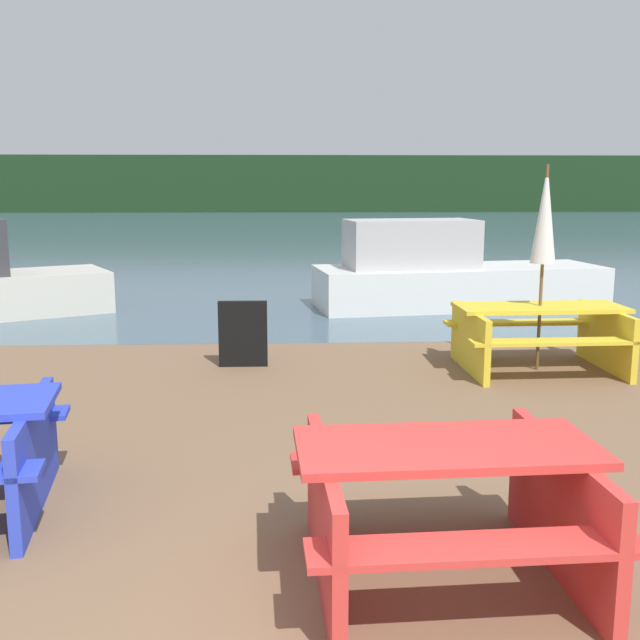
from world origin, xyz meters
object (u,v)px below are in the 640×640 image
object	(u,v)px
picnic_table_yellow	(539,330)
umbrella_white	(545,216)
boat	(446,275)
signboard	(243,334)
picnic_table_red	(445,498)

from	to	relation	value
picnic_table_yellow	umbrella_white	size ratio (longest dim) A/B	0.83
picnic_table_yellow	boat	world-z (taller)	boat
umbrella_white	signboard	size ratio (longest dim) A/B	3.01
picnic_table_red	boat	world-z (taller)	boat
signboard	picnic_table_yellow	bearing A→B (deg)	-5.27
boat	picnic_table_yellow	bearing A→B (deg)	-96.65
picnic_table_yellow	umbrella_white	world-z (taller)	umbrella_white
umbrella_white	signboard	bearing A→B (deg)	174.73
picnic_table_red	signboard	bearing A→B (deg)	105.68
boat	signboard	xyz separation A→B (m)	(-3.17, -4.05, -0.16)
picnic_table_red	signboard	size ratio (longest dim) A/B	2.13
picnic_table_yellow	umbrella_white	bearing A→B (deg)	116.57
picnic_table_red	umbrella_white	world-z (taller)	umbrella_white
umbrella_white	boat	world-z (taller)	umbrella_white
picnic_table_yellow	boat	size ratio (longest dim) A/B	0.38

